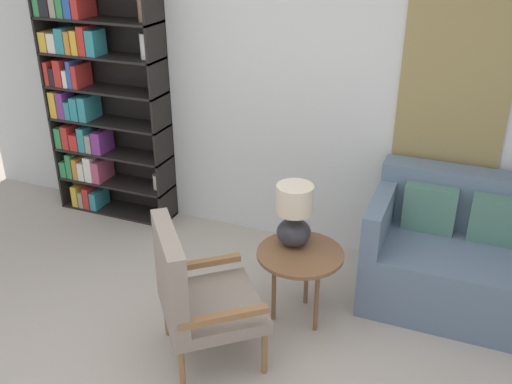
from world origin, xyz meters
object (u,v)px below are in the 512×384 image
object	(u,v)px
bookshelf	(94,102)
side_table	(300,259)
couch	(490,263)
armchair	(192,290)
table_lamp	(294,215)

from	to	relation	value
bookshelf	side_table	bearing A→B (deg)	-21.71
side_table	couch	bearing A→B (deg)	27.98
bookshelf	armchair	world-z (taller)	bookshelf
bookshelf	table_lamp	xyz separation A→B (m)	(2.11, -0.79, -0.29)
armchair	couch	distance (m)	2.06
couch	side_table	distance (m)	1.33
couch	side_table	world-z (taller)	couch
bookshelf	table_lamp	size ratio (longest dim) A/B	4.71
armchair	couch	size ratio (longest dim) A/B	0.56
couch	bookshelf	bearing A→B (deg)	175.76
bookshelf	armchair	bearing A→B (deg)	-40.92
side_table	bookshelf	bearing A→B (deg)	158.29
armchair	bookshelf	bearing A→B (deg)	139.08
couch	table_lamp	size ratio (longest dim) A/B	3.78
bookshelf	table_lamp	distance (m)	2.27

